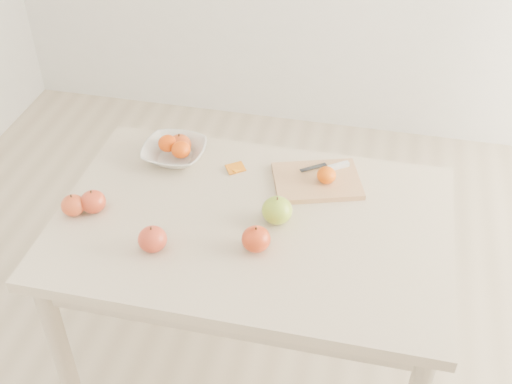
# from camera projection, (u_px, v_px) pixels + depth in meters

# --- Properties ---
(ground) EXTENTS (3.50, 3.50, 0.00)m
(ground) POSITION_uv_depth(u_px,v_px,m) (253.00, 368.00, 2.42)
(ground) COLOR #C6B293
(ground) RESTS_ON ground
(table) EXTENTS (1.20, 0.80, 0.75)m
(table) POSITION_uv_depth(u_px,v_px,m) (253.00, 244.00, 2.01)
(table) COLOR beige
(table) RESTS_ON ground
(cutting_board) EXTENTS (0.33, 0.28, 0.02)m
(cutting_board) POSITION_uv_depth(u_px,v_px,m) (317.00, 181.00, 2.08)
(cutting_board) COLOR tan
(cutting_board) RESTS_ON table
(board_tangerine) EXTENTS (0.06, 0.06, 0.05)m
(board_tangerine) POSITION_uv_depth(u_px,v_px,m) (326.00, 175.00, 2.05)
(board_tangerine) COLOR #D95707
(board_tangerine) RESTS_ON cutting_board
(fruit_bowl) EXTENTS (0.21, 0.21, 0.05)m
(fruit_bowl) POSITION_uv_depth(u_px,v_px,m) (174.00, 152.00, 2.18)
(fruit_bowl) COLOR silver
(fruit_bowl) RESTS_ON table
(bowl_tangerine_near) EXTENTS (0.07, 0.07, 0.06)m
(bowl_tangerine_near) POSITION_uv_depth(u_px,v_px,m) (168.00, 143.00, 2.18)
(bowl_tangerine_near) COLOR #CC3B07
(bowl_tangerine_near) RESTS_ON fruit_bowl
(bowl_tangerine_far) EXTENTS (0.07, 0.07, 0.06)m
(bowl_tangerine_far) POSITION_uv_depth(u_px,v_px,m) (181.00, 150.00, 2.15)
(bowl_tangerine_far) COLOR #D83C07
(bowl_tangerine_far) RESTS_ON fruit_bowl
(orange_peel_a) EXTENTS (0.07, 0.07, 0.01)m
(orange_peel_a) POSITION_uv_depth(u_px,v_px,m) (236.00, 169.00, 2.15)
(orange_peel_a) COLOR orange
(orange_peel_a) RESTS_ON table
(orange_peel_b) EXTENTS (0.06, 0.05, 0.01)m
(orange_peel_b) POSITION_uv_depth(u_px,v_px,m) (235.00, 169.00, 2.15)
(orange_peel_b) COLOR orange
(orange_peel_b) RESTS_ON table
(paring_knife) EXTENTS (0.16, 0.09, 0.01)m
(paring_knife) POSITION_uv_depth(u_px,v_px,m) (334.00, 166.00, 2.12)
(paring_knife) COLOR silver
(paring_knife) RESTS_ON cutting_board
(apple_green) EXTENTS (0.09, 0.09, 0.08)m
(apple_green) POSITION_uv_depth(u_px,v_px,m) (277.00, 210.00, 1.92)
(apple_green) COLOR #709D1D
(apple_green) RESTS_ON table
(apple_red_a) EXTENTS (0.08, 0.08, 0.07)m
(apple_red_a) POSITION_uv_depth(u_px,v_px,m) (180.00, 145.00, 2.20)
(apple_red_a) COLOR #9F210D
(apple_red_a) RESTS_ON table
(apple_red_d) EXTENTS (0.07, 0.07, 0.07)m
(apple_red_d) POSITION_uv_depth(u_px,v_px,m) (73.00, 205.00, 1.95)
(apple_red_d) COLOR #A7160F
(apple_red_d) RESTS_ON table
(apple_red_c) EXTENTS (0.08, 0.08, 0.08)m
(apple_red_c) POSITION_uv_depth(u_px,v_px,m) (152.00, 239.00, 1.83)
(apple_red_c) COLOR maroon
(apple_red_c) RESTS_ON table
(apple_red_b) EXTENTS (0.08, 0.08, 0.07)m
(apple_red_b) POSITION_uv_depth(u_px,v_px,m) (93.00, 202.00, 1.96)
(apple_red_b) COLOR maroon
(apple_red_b) RESTS_ON table
(apple_red_e) EXTENTS (0.08, 0.08, 0.08)m
(apple_red_e) POSITION_uv_depth(u_px,v_px,m) (256.00, 239.00, 1.83)
(apple_red_e) COLOR maroon
(apple_red_e) RESTS_ON table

